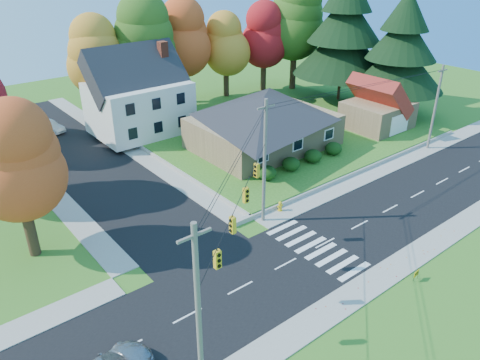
# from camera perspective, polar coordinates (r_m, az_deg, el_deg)

# --- Properties ---
(ground) EXTENTS (120.00, 120.00, 0.00)m
(ground) POSITION_cam_1_polar(r_m,az_deg,el_deg) (35.20, 10.33, -7.59)
(ground) COLOR #3D7923
(road_main) EXTENTS (90.00, 8.00, 0.02)m
(road_main) POSITION_cam_1_polar(r_m,az_deg,el_deg) (35.19, 10.33, -7.58)
(road_main) COLOR black
(road_main) RESTS_ON ground
(road_cross) EXTENTS (8.00, 44.00, 0.02)m
(road_cross) POSITION_cam_1_polar(r_m,az_deg,el_deg) (50.68, -18.73, 2.54)
(road_cross) COLOR black
(road_cross) RESTS_ON ground
(sidewalk_north) EXTENTS (90.00, 2.00, 0.08)m
(sidewalk_north) POSITION_cam_1_polar(r_m,az_deg,el_deg) (38.02, 4.73, -4.31)
(sidewalk_north) COLOR #9C9A90
(sidewalk_north) RESTS_ON ground
(sidewalk_south) EXTENTS (90.00, 2.00, 0.08)m
(sidewalk_south) POSITION_cam_1_polar(r_m,az_deg,el_deg) (32.85, 16.93, -11.19)
(sidewalk_south) COLOR #9C9A90
(sidewalk_south) RESTS_ON ground
(lawn) EXTENTS (30.00, 30.00, 0.50)m
(lawn) POSITION_cam_1_polar(r_m,az_deg,el_deg) (56.57, 3.31, 6.73)
(lawn) COLOR #3D7923
(lawn) RESTS_ON ground
(ranch_house) EXTENTS (14.60, 10.60, 5.40)m
(ranch_house) POSITION_cam_1_polar(r_m,az_deg,el_deg) (48.91, 2.93, 7.23)
(ranch_house) COLOR tan
(ranch_house) RESTS_ON lawn
(colonial_house) EXTENTS (10.40, 8.40, 9.60)m
(colonial_house) POSITION_cam_1_polar(r_m,az_deg,el_deg) (53.78, -12.25, 9.96)
(colonial_house) COLOR silver
(colonial_house) RESTS_ON lawn
(garage) EXTENTS (7.30, 6.30, 4.60)m
(garage) POSITION_cam_1_polar(r_m,az_deg,el_deg) (56.60, 16.51, 8.45)
(garage) COLOR tan
(garage) RESTS_ON lawn
(hedge_row) EXTENTS (10.70, 1.70, 1.27)m
(hedge_row) POSITION_cam_1_polar(r_m,az_deg,el_deg) (45.26, 7.59, 2.44)
(hedge_row) COLOR #163A10
(hedge_row) RESTS_ON lawn
(traffic_infrastructure) EXTENTS (38.10, 10.66, 10.00)m
(traffic_infrastructure) POSITION_cam_1_polar(r_m,az_deg,el_deg) (33.28, 9.15, 0.65)
(traffic_infrastructure) COLOR #666059
(traffic_infrastructure) RESTS_ON ground
(tree_lot_0) EXTENTS (6.72, 6.72, 12.51)m
(tree_lot_0) POSITION_cam_1_polar(r_m,az_deg,el_deg) (57.42, -17.34, 14.28)
(tree_lot_0) COLOR #3F2A19
(tree_lot_0) RESTS_ON lawn
(tree_lot_1) EXTENTS (7.84, 7.84, 14.60)m
(tree_lot_1) POSITION_cam_1_polar(r_m,az_deg,el_deg) (58.74, -11.56, 16.49)
(tree_lot_1) COLOR #3F2A19
(tree_lot_1) RESTS_ON lawn
(tree_lot_2) EXTENTS (7.28, 7.28, 13.56)m
(tree_lot_2) POSITION_cam_1_polar(r_m,az_deg,el_deg) (62.65, -6.93, 16.83)
(tree_lot_2) COLOR #3F2A19
(tree_lot_2) RESTS_ON lawn
(tree_lot_3) EXTENTS (6.16, 6.16, 11.47)m
(tree_lot_3) POSITION_cam_1_polar(r_m,az_deg,el_deg) (65.42, -1.76, 16.25)
(tree_lot_3) COLOR #3F2A19
(tree_lot_3) RESTS_ON lawn
(tree_lot_4) EXTENTS (6.72, 6.72, 12.51)m
(tree_lot_4) POSITION_cam_1_polar(r_m,az_deg,el_deg) (68.29, 2.97, 17.24)
(tree_lot_4) COLOR #3F2A19
(tree_lot_4) RESTS_ON lawn
(tree_lot_5) EXTENTS (8.40, 8.40, 15.64)m
(tree_lot_5) POSITION_cam_1_polar(r_m,az_deg,el_deg) (69.28, 6.79, 18.87)
(tree_lot_5) COLOR #3F2A19
(tree_lot_5) RESTS_ON lawn
(conifer_east_a) EXTENTS (12.80, 12.80, 16.96)m
(conifer_east_a) POSITION_cam_1_polar(r_m,az_deg,el_deg) (64.85, 12.62, 17.13)
(conifer_east_a) COLOR #3F2A19
(conifer_east_a) RESTS_ON lawn
(conifer_east_b) EXTENTS (11.20, 11.20, 14.84)m
(conifer_east_b) POSITION_cam_1_polar(r_m,az_deg,el_deg) (61.23, 19.05, 14.73)
(conifer_east_b) COLOR #3F2A19
(conifer_east_b) RESTS_ON lawn
(tree_west_0) EXTENTS (6.16, 6.16, 11.47)m
(tree_west_0) POSITION_cam_1_polar(r_m,az_deg,el_deg) (33.30, -25.86, 1.99)
(tree_west_0) COLOR #3F2A19
(tree_west_0) RESTS_ON ground
(white_car) EXTENTS (2.82, 4.32, 1.34)m
(white_car) POSITION_cam_1_polar(r_m,az_deg,el_deg) (59.00, -22.28, 6.05)
(white_car) COLOR silver
(white_car) RESTS_ON road_cross
(fire_hydrant) EXTENTS (0.52, 0.41, 0.92)m
(fire_hydrant) POSITION_cam_1_polar(r_m,az_deg,el_deg) (38.44, 4.92, -3.26)
(fire_hydrant) COLOR gold
(fire_hydrant) RESTS_ON ground
(yard_sign) EXTENTS (0.60, 0.10, 0.76)m
(yard_sign) POSITION_cam_1_polar(r_m,az_deg,el_deg) (32.97, 20.72, -10.63)
(yard_sign) COLOR black
(yard_sign) RESTS_ON ground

